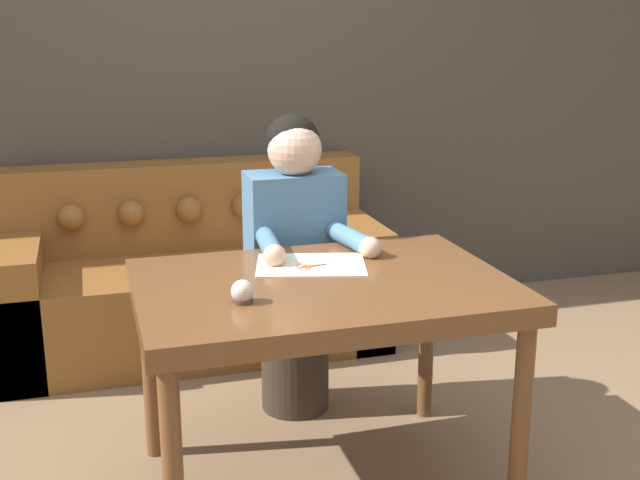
{
  "coord_description": "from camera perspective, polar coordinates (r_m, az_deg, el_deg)",
  "views": [
    {
      "loc": [
        -0.7,
        -2.29,
        1.56
      ],
      "look_at": [
        0.04,
        0.22,
        0.85
      ],
      "focal_mm": 45.0,
      "sensor_mm": 36.0,
      "label": 1
    }
  ],
  "objects": [
    {
      "name": "wall_back",
      "position": [
        4.26,
        -7.04,
        11.63
      ],
      "size": [
        8.0,
        0.06,
        2.6
      ],
      "color": "#474238",
      "rests_on": "ground_plane"
    },
    {
      "name": "pattern_paper_main",
      "position": [
        2.78,
        -0.65,
        -1.77
      ],
      "size": [
        0.43,
        0.36,
        0.0
      ],
      "color": "beige",
      "rests_on": "dining_table"
    },
    {
      "name": "dining_table",
      "position": [
        2.64,
        0.19,
        -4.5
      ],
      "size": [
        1.21,
        0.85,
        0.75
      ],
      "color": "brown",
      "rests_on": "ground_plane"
    },
    {
      "name": "couch",
      "position": [
        4.03,
        -8.91,
        -2.93
      ],
      "size": [
        1.8,
        0.79,
        0.88
      ],
      "color": "brown",
      "rests_on": "ground_plane"
    },
    {
      "name": "scissors",
      "position": [
        2.75,
        -0.46,
        -1.89
      ],
      "size": [
        0.2,
        0.08,
        0.01
      ],
      "color": "silver",
      "rests_on": "dining_table"
    },
    {
      "name": "pin_cushion",
      "position": [
        2.41,
        -5.53,
        -3.73
      ],
      "size": [
        0.07,
        0.07,
        0.07
      ],
      "color": "#4C3828",
      "rests_on": "dining_table"
    },
    {
      "name": "person",
      "position": [
        3.2,
        -1.79,
        -1.78
      ],
      "size": [
        0.43,
        0.57,
        1.22
      ],
      "color": "#33281E",
      "rests_on": "ground_plane"
    }
  ]
}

